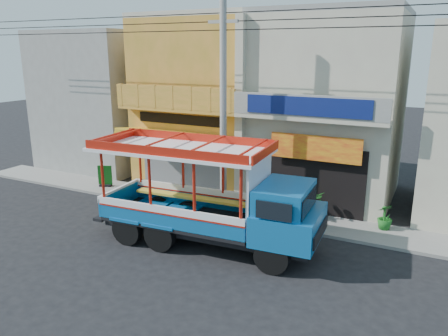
% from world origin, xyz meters
% --- Properties ---
extents(ground, '(90.00, 90.00, 0.00)m').
position_xyz_m(ground, '(0.00, 0.00, 0.00)').
color(ground, black).
rests_on(ground, ground).
extents(sidewalk, '(30.00, 2.00, 0.12)m').
position_xyz_m(sidewalk, '(0.00, 4.00, 0.06)').
color(sidewalk, slate).
rests_on(sidewalk, ground).
extents(shophouse_left, '(6.00, 7.50, 8.24)m').
position_xyz_m(shophouse_left, '(-4.00, 7.96, 4.11)').
color(shophouse_left, '#A58124').
rests_on(shophouse_left, ground).
extents(shophouse_right, '(6.00, 6.75, 8.24)m').
position_xyz_m(shophouse_right, '(2.00, 7.96, 4.11)').
color(shophouse_right, '#B5A995').
rests_on(shophouse_right, ground).
extents(party_pilaster, '(0.35, 0.30, 8.00)m').
position_xyz_m(party_pilaster, '(-1.00, 4.85, 4.00)').
color(party_pilaster, '#B5A995').
rests_on(party_pilaster, ground).
extents(filler_building_left, '(6.00, 6.00, 7.60)m').
position_xyz_m(filler_building_left, '(-11.00, 8.00, 3.80)').
color(filler_building_left, gray).
rests_on(filler_building_left, ground).
extents(utility_pole, '(28.00, 0.26, 9.00)m').
position_xyz_m(utility_pole, '(-0.85, 3.30, 5.03)').
color(utility_pole, gray).
rests_on(utility_pole, ground).
extents(songthaew_truck, '(7.99, 3.02, 3.67)m').
position_xyz_m(songthaew_truck, '(0.32, 0.59, 1.77)').
color(songthaew_truck, black).
rests_on(songthaew_truck, ground).
extents(green_sign, '(0.66, 0.50, 1.04)m').
position_xyz_m(green_sign, '(-7.82, 3.99, 0.56)').
color(green_sign, black).
rests_on(green_sign, sidewalk).
extents(potted_plant_a, '(1.29, 1.32, 1.12)m').
position_xyz_m(potted_plant_a, '(2.31, 4.33, 0.68)').
color(potted_plant_a, '#1B5F1D').
rests_on(potted_plant_a, sidewalk).
extents(potted_plant_b, '(0.70, 0.66, 0.99)m').
position_xyz_m(potted_plant_b, '(2.16, 4.00, 0.62)').
color(potted_plant_b, '#1B5F1D').
rests_on(potted_plant_b, sidewalk).
extents(potted_plant_c, '(0.76, 0.76, 0.97)m').
position_xyz_m(potted_plant_c, '(5.12, 4.50, 0.60)').
color(potted_plant_c, '#1B5F1D').
rests_on(potted_plant_c, sidewalk).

